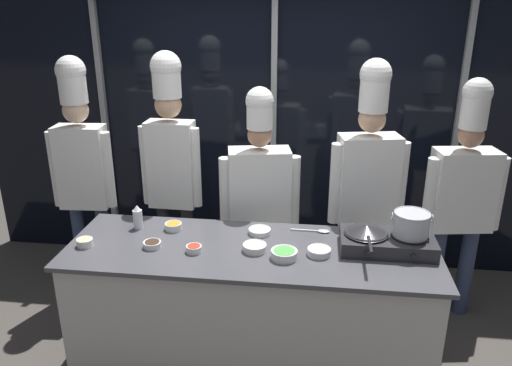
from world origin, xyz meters
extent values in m
plane|color=#47423D|center=(0.00, 0.00, 0.00)|extent=(24.00, 24.00, 0.00)
cube|color=black|center=(0.00, 1.57, 1.35)|extent=(5.55, 0.04, 2.70)
cube|color=gray|center=(-1.57, 1.53, 1.35)|extent=(0.05, 0.05, 2.70)
cube|color=gray|center=(0.00, 1.53, 1.35)|extent=(0.05, 0.05, 2.70)
cube|color=gray|center=(1.57, 1.53, 1.35)|extent=(0.05, 0.05, 2.70)
cube|color=beige|center=(0.00, 0.00, 0.44)|extent=(2.30, 0.75, 0.89)
cube|color=#47474C|center=(0.00, 0.00, 0.90)|extent=(2.37, 0.79, 0.03)
cube|color=#28282B|center=(0.85, 0.09, 0.97)|extent=(0.58, 0.32, 0.10)
cylinder|color=black|center=(0.72, 0.09, 1.02)|extent=(0.23, 0.23, 0.01)
cylinder|color=black|center=(0.72, -0.08, 0.97)|extent=(0.03, 0.01, 0.03)
cylinder|color=black|center=(0.99, 0.09, 1.02)|extent=(0.23, 0.23, 0.01)
cylinder|color=black|center=(0.99, -0.08, 0.97)|extent=(0.03, 0.01, 0.03)
cylinder|color=#232326|center=(0.72, 0.09, 1.03)|extent=(0.26, 0.26, 0.01)
cone|color=#232326|center=(0.72, 0.09, 1.06)|extent=(0.27, 0.27, 0.05)
cylinder|color=black|center=(0.72, -0.15, 1.07)|extent=(0.02, 0.21, 0.02)
cylinder|color=#B7BABF|center=(0.99, 0.09, 1.10)|extent=(0.22, 0.22, 0.15)
torus|color=#B7BABF|center=(0.99, 0.09, 1.18)|extent=(0.22, 0.22, 0.01)
torus|color=#B7BABF|center=(0.87, 0.09, 1.15)|extent=(0.01, 0.05, 0.05)
torus|color=#B7BABF|center=(1.11, 0.09, 1.15)|extent=(0.01, 0.05, 0.05)
cylinder|color=white|center=(-0.81, 0.20, 0.99)|extent=(0.06, 0.06, 0.13)
cone|color=white|center=(-0.81, 0.20, 1.07)|extent=(0.05, 0.05, 0.04)
cylinder|color=white|center=(0.43, -0.04, 0.94)|extent=(0.14, 0.14, 0.04)
torus|color=white|center=(0.43, -0.04, 0.96)|extent=(0.15, 0.15, 0.01)
cylinder|color=white|center=(0.43, -0.04, 0.95)|extent=(0.12, 0.12, 0.02)
cylinder|color=white|center=(-1.06, -0.10, 0.94)|extent=(0.10, 0.10, 0.05)
torus|color=white|center=(-1.06, -0.10, 0.97)|extent=(0.10, 0.10, 0.01)
cylinder|color=#E0C689|center=(-1.06, -0.10, 0.96)|extent=(0.08, 0.08, 0.03)
cylinder|color=white|center=(0.03, 0.21, 0.94)|extent=(0.15, 0.15, 0.03)
torus|color=white|center=(0.03, 0.21, 0.95)|extent=(0.15, 0.15, 0.01)
cylinder|color=silver|center=(0.03, 0.21, 0.94)|extent=(0.12, 0.12, 0.02)
cylinder|color=white|center=(0.03, -0.03, 0.94)|extent=(0.15, 0.15, 0.04)
torus|color=white|center=(0.03, -0.03, 0.96)|extent=(0.15, 0.15, 0.01)
cylinder|color=silver|center=(0.03, -0.03, 0.95)|extent=(0.12, 0.12, 0.02)
cylinder|color=white|center=(0.22, -0.11, 0.94)|extent=(0.16, 0.16, 0.05)
torus|color=white|center=(0.22, -0.11, 0.97)|extent=(0.16, 0.16, 0.01)
cylinder|color=#4C9E47|center=(0.22, -0.11, 0.96)|extent=(0.13, 0.13, 0.03)
cylinder|color=white|center=(-0.57, 0.20, 0.94)|extent=(0.11, 0.11, 0.05)
torus|color=white|center=(-0.57, 0.20, 0.96)|extent=(0.12, 0.12, 0.01)
cylinder|color=orange|center=(-0.57, 0.20, 0.95)|extent=(0.09, 0.09, 0.03)
cylinder|color=white|center=(-0.63, -0.07, 0.94)|extent=(0.11, 0.11, 0.04)
torus|color=white|center=(-0.63, -0.07, 0.96)|extent=(0.12, 0.12, 0.01)
cylinder|color=#382319|center=(-0.63, -0.07, 0.95)|extent=(0.09, 0.09, 0.02)
cylinder|color=white|center=(-0.35, -0.10, 0.94)|extent=(0.10, 0.10, 0.04)
torus|color=white|center=(-0.35, -0.10, 0.96)|extent=(0.10, 0.10, 0.01)
cylinder|color=#B22D1E|center=(-0.35, -0.10, 0.95)|extent=(0.08, 0.08, 0.02)
cube|color=#B2B5BA|center=(0.32, 0.29, 0.92)|extent=(0.18, 0.02, 0.01)
ellipsoid|color=#B2B5BA|center=(0.46, 0.29, 0.93)|extent=(0.09, 0.06, 0.02)
cylinder|color=#2D3856|center=(-1.34, 0.75, 0.41)|extent=(0.10, 0.10, 0.82)
cylinder|color=#2D3856|center=(-1.55, 0.74, 0.41)|extent=(0.10, 0.10, 0.82)
cube|color=white|center=(-1.45, 0.75, 1.15)|extent=(0.40, 0.23, 0.66)
cylinder|color=white|center=(-1.23, 0.73, 1.14)|extent=(0.08, 0.08, 0.61)
cylinder|color=white|center=(-1.66, 0.70, 1.14)|extent=(0.08, 0.08, 0.61)
sphere|color=beige|center=(-1.45, 0.75, 1.61)|extent=(0.20, 0.20, 0.20)
cylinder|color=white|center=(-1.45, 0.75, 1.79)|extent=(0.21, 0.21, 0.24)
sphere|color=white|center=(-1.45, 0.75, 1.91)|extent=(0.22, 0.22, 0.22)
cylinder|color=#232326|center=(-0.63, 0.79, 0.42)|extent=(0.09, 0.09, 0.85)
cylinder|color=#232326|center=(-0.83, 0.79, 0.42)|extent=(0.09, 0.09, 0.85)
cube|color=white|center=(-0.73, 0.79, 1.19)|extent=(0.37, 0.20, 0.69)
cylinder|color=white|center=(-0.53, 0.76, 1.18)|extent=(0.07, 0.07, 0.63)
cylinder|color=white|center=(-0.94, 0.77, 1.18)|extent=(0.07, 0.07, 0.63)
sphere|color=tan|center=(-0.73, 0.79, 1.66)|extent=(0.20, 0.20, 0.20)
cylinder|color=white|center=(-0.73, 0.79, 1.83)|extent=(0.21, 0.21, 0.23)
sphere|color=white|center=(-0.73, 0.79, 1.94)|extent=(0.23, 0.23, 0.23)
cylinder|color=#2D3856|center=(0.09, 0.73, 0.38)|extent=(0.12, 0.12, 0.75)
cylinder|color=#2D3856|center=(-0.15, 0.69, 0.38)|extent=(0.12, 0.12, 0.75)
cube|color=white|center=(-0.03, 0.71, 1.06)|extent=(0.50, 0.32, 0.61)
cylinder|color=white|center=(0.23, 0.72, 1.03)|extent=(0.09, 0.09, 0.56)
cylinder|color=white|center=(-0.28, 0.62, 1.03)|extent=(0.09, 0.09, 0.56)
sphere|color=#A87A5B|center=(-0.03, 0.71, 1.47)|extent=(0.18, 0.18, 0.18)
cylinder|color=white|center=(-0.03, 0.71, 1.62)|extent=(0.19, 0.19, 0.20)
sphere|color=white|center=(-0.03, 0.71, 1.72)|extent=(0.20, 0.20, 0.20)
cylinder|color=#2D3856|center=(0.89, 0.77, 0.41)|extent=(0.11, 0.11, 0.82)
cylinder|color=#2D3856|center=(0.65, 0.72, 0.41)|extent=(0.11, 0.11, 0.82)
cube|color=white|center=(0.77, 0.75, 1.15)|extent=(0.47, 0.31, 0.66)
cylinder|color=white|center=(1.02, 0.76, 1.13)|extent=(0.09, 0.09, 0.61)
cylinder|color=white|center=(0.54, 0.66, 1.13)|extent=(0.09, 0.09, 0.61)
sphere|color=tan|center=(0.77, 0.75, 1.60)|extent=(0.20, 0.20, 0.20)
cylinder|color=white|center=(0.77, 0.75, 1.79)|extent=(0.21, 0.21, 0.26)
sphere|color=white|center=(0.77, 0.75, 1.92)|extent=(0.22, 0.22, 0.22)
cylinder|color=#2D3856|center=(1.60, 0.84, 0.38)|extent=(0.12, 0.12, 0.76)
cylinder|color=#2D3856|center=(1.36, 0.81, 0.38)|extent=(0.12, 0.12, 0.76)
cube|color=white|center=(1.48, 0.83, 1.07)|extent=(0.49, 0.30, 0.61)
cylinder|color=white|center=(1.74, 0.83, 1.05)|extent=(0.09, 0.09, 0.57)
cylinder|color=white|center=(1.24, 0.75, 1.05)|extent=(0.09, 0.09, 0.57)
sphere|color=#A87A5B|center=(1.48, 0.83, 1.49)|extent=(0.18, 0.18, 0.18)
cylinder|color=white|center=(1.48, 0.83, 1.67)|extent=(0.19, 0.19, 0.26)
sphere|color=white|center=(1.48, 0.83, 1.80)|extent=(0.21, 0.21, 0.21)
camera|label=1|loc=(0.38, -2.80, 2.42)|focal=35.00mm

